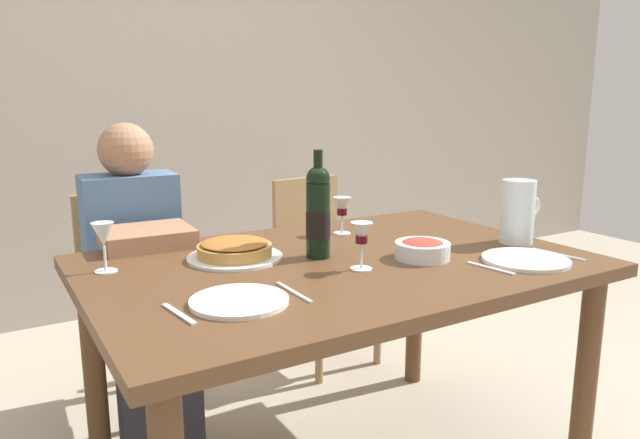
# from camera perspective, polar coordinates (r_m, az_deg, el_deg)

# --- Properties ---
(back_wall) EXTENTS (8.00, 0.10, 2.80)m
(back_wall) POSITION_cam_1_polar(r_m,az_deg,el_deg) (3.61, -16.13, 13.75)
(back_wall) COLOR #A3998E
(back_wall) RESTS_ON ground
(dining_table) EXTENTS (1.50, 1.00, 0.76)m
(dining_table) POSITION_cam_1_polar(r_m,az_deg,el_deg) (1.84, 1.82, -6.69)
(dining_table) COLOR brown
(dining_table) RESTS_ON ground
(wine_bottle) EXTENTS (0.08, 0.08, 0.34)m
(wine_bottle) POSITION_cam_1_polar(r_m,az_deg,el_deg) (1.80, -0.19, 0.73)
(wine_bottle) COLOR black
(wine_bottle) RESTS_ON dining_table
(water_pitcher) EXTENTS (0.17, 0.11, 0.22)m
(water_pitcher) POSITION_cam_1_polar(r_m,az_deg,el_deg) (2.11, 18.66, 0.39)
(water_pitcher) COLOR silver
(water_pitcher) RESTS_ON dining_table
(baked_tart) EXTENTS (0.29, 0.29, 0.06)m
(baked_tart) POSITION_cam_1_polar(r_m,az_deg,el_deg) (1.83, -8.29, -2.98)
(baked_tart) COLOR silver
(baked_tart) RESTS_ON dining_table
(salad_bowl) EXTENTS (0.17, 0.17, 0.06)m
(salad_bowl) POSITION_cam_1_polar(r_m,az_deg,el_deg) (1.84, 9.92, -2.81)
(salad_bowl) COLOR silver
(salad_bowl) RESTS_ON dining_table
(wine_glass_left_diner) EXTENTS (0.06, 0.06, 0.14)m
(wine_glass_left_diner) POSITION_cam_1_polar(r_m,az_deg,el_deg) (1.77, -20.32, -1.58)
(wine_glass_left_diner) COLOR silver
(wine_glass_left_diner) RESTS_ON dining_table
(wine_glass_right_diner) EXTENTS (0.06, 0.06, 0.14)m
(wine_glass_right_diner) POSITION_cam_1_polar(r_m,az_deg,el_deg) (1.69, 4.01, -1.61)
(wine_glass_right_diner) COLOR silver
(wine_glass_right_diner) RESTS_ON dining_table
(wine_glass_centre) EXTENTS (0.07, 0.07, 0.14)m
(wine_glass_centre) POSITION_cam_1_polar(r_m,az_deg,el_deg) (2.13, 2.16, 1.09)
(wine_glass_centre) COLOR silver
(wine_glass_centre) RESTS_ON dining_table
(dinner_plate_left_setting) EXTENTS (0.24, 0.24, 0.01)m
(dinner_plate_left_setting) POSITION_cam_1_polar(r_m,az_deg,el_deg) (1.45, -7.86, -7.85)
(dinner_plate_left_setting) COLOR white
(dinner_plate_left_setting) RESTS_ON dining_table
(dinner_plate_right_setting) EXTENTS (0.26, 0.26, 0.01)m
(dinner_plate_right_setting) POSITION_cam_1_polar(r_m,az_deg,el_deg) (1.89, 19.36, -3.72)
(dinner_plate_right_setting) COLOR white
(dinner_plate_right_setting) RESTS_ON dining_table
(fork_left_setting) EXTENTS (0.03, 0.16, 0.00)m
(fork_left_setting) POSITION_cam_1_polar(r_m,az_deg,el_deg) (1.40, -13.57, -8.90)
(fork_left_setting) COLOR silver
(fork_left_setting) RESTS_ON dining_table
(knife_left_setting) EXTENTS (0.01, 0.18, 0.00)m
(knife_left_setting) POSITION_cam_1_polar(r_m,az_deg,el_deg) (1.51, -2.58, -7.06)
(knife_left_setting) COLOR silver
(knife_left_setting) RESTS_ON dining_table
(knife_right_setting) EXTENTS (0.03, 0.18, 0.00)m
(knife_right_setting) POSITION_cam_1_polar(r_m,az_deg,el_deg) (2.01, 22.12, -3.15)
(knife_right_setting) COLOR silver
(knife_right_setting) RESTS_ON dining_table
(spoon_right_setting) EXTENTS (0.04, 0.16, 0.00)m
(spoon_right_setting) POSITION_cam_1_polar(r_m,az_deg,el_deg) (1.78, 16.24, -4.56)
(spoon_right_setting) COLOR silver
(spoon_right_setting) RESTS_ON dining_table
(chair_left) EXTENTS (0.42, 0.42, 0.87)m
(chair_left) POSITION_cam_1_polar(r_m,az_deg,el_deg) (2.51, -18.08, -6.28)
(chair_left) COLOR #9E7A51
(chair_left) RESTS_ON ground
(diner_left) EXTENTS (0.35, 0.51, 1.16)m
(diner_left) POSITION_cam_1_polar(r_m,az_deg,el_deg) (2.25, -17.11, -5.09)
(diner_left) COLOR #4C6B93
(diner_left) RESTS_ON ground
(chair_right) EXTENTS (0.43, 0.43, 0.87)m
(chair_right) POSITION_cam_1_polar(r_m,az_deg,el_deg) (2.82, -0.19, -3.67)
(chair_right) COLOR #9E7A51
(chair_right) RESTS_ON ground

